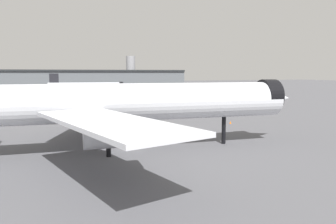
% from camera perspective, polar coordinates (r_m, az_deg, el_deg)
% --- Properties ---
extents(ground, '(900.00, 900.00, 0.00)m').
position_cam_1_polar(ground, '(55.06, -6.86, -6.50)').
color(ground, '#56565B').
extents(airliner_near_gate, '(63.61, 58.00, 17.57)m').
position_cam_1_polar(airliner_near_gate, '(53.42, -8.20, 1.49)').
color(airliner_near_gate, silver).
rests_on(airliner_near_gate, ground).
extents(airliner_far_taxiway, '(43.08, 38.83, 12.26)m').
position_cam_1_polar(airliner_far_taxiway, '(178.68, -13.96, 4.24)').
color(airliner_far_taxiway, silver).
rests_on(airliner_far_taxiway, ground).
extents(terminal_building, '(202.29, 22.01, 25.39)m').
position_cam_1_polar(terminal_building, '(251.32, -19.61, 5.21)').
color(terminal_building, slate).
rests_on(terminal_building, ground).
extents(service_truck_front, '(3.11, 5.73, 3.00)m').
position_cam_1_polar(service_truck_front, '(89.28, -18.22, -0.66)').
color(service_truck_front, black).
rests_on(service_truck_front, ground).
extents(traffic_cone_wingtip, '(0.53, 0.53, 0.67)m').
position_cam_1_polar(traffic_cone_wingtip, '(83.91, 10.66, -1.76)').
color(traffic_cone_wingtip, '#F2600C').
rests_on(traffic_cone_wingtip, ground).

